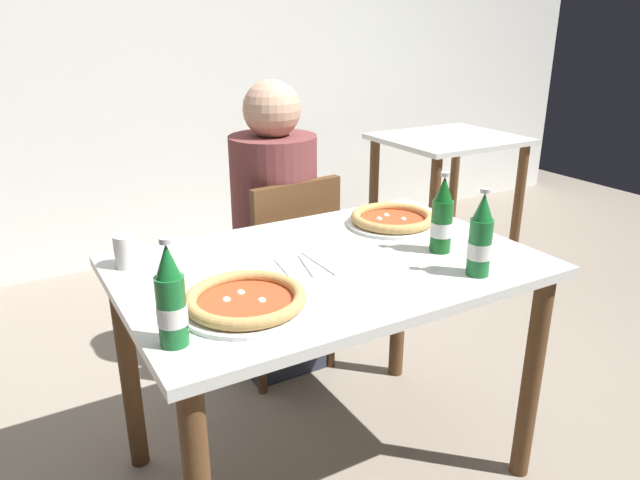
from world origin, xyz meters
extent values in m
plane|color=gray|center=(0.00, 0.00, 0.00)|extent=(8.00, 8.00, 0.00)
cube|color=white|center=(0.00, 2.20, 1.30)|extent=(7.00, 0.10, 2.60)
cube|color=silver|center=(0.00, 0.00, 0.73)|extent=(1.20, 0.80, 0.03)
cylinder|color=brown|center=(0.54, -0.34, 0.36)|extent=(0.06, 0.06, 0.72)
cylinder|color=brown|center=(-0.54, 0.34, 0.36)|extent=(0.06, 0.06, 0.72)
cylinder|color=brown|center=(0.54, 0.34, 0.36)|extent=(0.06, 0.06, 0.72)
cube|color=brown|center=(0.14, 0.68, 0.43)|extent=(0.43, 0.43, 0.04)
cube|color=brown|center=(0.16, 0.50, 0.65)|extent=(0.38, 0.07, 0.40)
cylinder|color=brown|center=(0.30, 0.86, 0.21)|extent=(0.04, 0.04, 0.41)
cylinder|color=brown|center=(-0.04, 0.83, 0.21)|extent=(0.04, 0.04, 0.41)
cylinder|color=brown|center=(0.33, 0.53, 0.21)|extent=(0.04, 0.04, 0.41)
cylinder|color=brown|center=(-0.01, 0.50, 0.21)|extent=(0.04, 0.04, 0.41)
cube|color=#2D3342|center=(0.14, 0.66, 0.23)|extent=(0.32, 0.28, 0.45)
cylinder|color=brown|center=(0.14, 0.66, 0.73)|extent=(0.34, 0.34, 0.55)
sphere|color=tan|center=(0.14, 0.66, 1.10)|extent=(0.22, 0.22, 0.22)
cube|color=silver|center=(1.64, 1.32, 0.73)|extent=(0.80, 0.70, 0.03)
cylinder|color=brown|center=(1.30, 1.03, 0.36)|extent=(0.06, 0.06, 0.72)
cylinder|color=brown|center=(1.98, 1.03, 0.36)|extent=(0.06, 0.06, 0.72)
cylinder|color=brown|center=(1.30, 1.61, 0.36)|extent=(0.06, 0.06, 0.72)
cylinder|color=brown|center=(1.98, 1.61, 0.36)|extent=(0.06, 0.06, 0.72)
cylinder|color=white|center=(0.36, 0.17, 0.76)|extent=(0.31, 0.31, 0.01)
cylinder|color=#CC4723|center=(0.36, 0.17, 0.77)|extent=(0.22, 0.22, 0.01)
torus|color=tan|center=(0.36, 0.17, 0.78)|extent=(0.29, 0.29, 0.03)
sphere|color=silver|center=(0.32, 0.19, 0.77)|extent=(0.02, 0.02, 0.02)
sphere|color=silver|center=(0.39, 0.15, 0.77)|extent=(0.02, 0.02, 0.02)
sphere|color=silver|center=(0.36, 0.21, 0.77)|extent=(0.02, 0.02, 0.02)
cylinder|color=white|center=(-0.33, -0.16, 0.76)|extent=(0.33, 0.33, 0.01)
cylinder|color=#CC4723|center=(-0.33, -0.16, 0.77)|extent=(0.23, 0.23, 0.01)
torus|color=tan|center=(-0.33, -0.16, 0.78)|extent=(0.30, 0.30, 0.03)
sphere|color=silver|center=(-0.37, -0.13, 0.77)|extent=(0.02, 0.02, 0.02)
sphere|color=silver|center=(-0.30, -0.18, 0.77)|extent=(0.02, 0.02, 0.02)
sphere|color=silver|center=(-0.32, -0.11, 0.77)|extent=(0.02, 0.02, 0.02)
cylinder|color=#14591E|center=(0.34, -0.10, 0.83)|extent=(0.06, 0.06, 0.16)
cone|color=#14591E|center=(0.34, -0.10, 0.95)|extent=(0.05, 0.05, 0.07)
cylinder|color=#B7B7BC|center=(0.34, -0.10, 0.99)|extent=(0.03, 0.03, 0.01)
cylinder|color=white|center=(0.34, -0.10, 0.82)|extent=(0.07, 0.07, 0.04)
cylinder|color=#196B2D|center=(0.31, -0.29, 0.83)|extent=(0.06, 0.06, 0.16)
cone|color=#196B2D|center=(0.31, -0.29, 0.95)|extent=(0.05, 0.05, 0.07)
cylinder|color=#B7B7BC|center=(0.31, -0.29, 0.99)|extent=(0.03, 0.03, 0.01)
cylinder|color=white|center=(0.31, -0.29, 0.82)|extent=(0.07, 0.07, 0.04)
cylinder|color=#196B2D|center=(-0.53, -0.24, 0.83)|extent=(0.06, 0.06, 0.16)
cone|color=#196B2D|center=(-0.53, -0.24, 0.95)|extent=(0.05, 0.05, 0.07)
cylinder|color=#B7B7BC|center=(-0.53, -0.24, 0.99)|extent=(0.03, 0.03, 0.01)
cylinder|color=white|center=(-0.53, -0.24, 0.82)|extent=(0.07, 0.07, 0.04)
cube|color=white|center=(-0.06, -0.01, 0.75)|extent=(0.20, 0.20, 0.00)
cube|color=silver|center=(-0.04, -0.01, 0.76)|extent=(0.02, 0.19, 0.00)
cube|color=silver|center=(-0.08, -0.01, 0.76)|extent=(0.05, 0.17, 0.00)
cylinder|color=white|center=(-0.52, 0.26, 0.80)|extent=(0.07, 0.07, 0.09)
camera|label=1|loc=(-0.83, -1.37, 1.42)|focal=33.24mm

